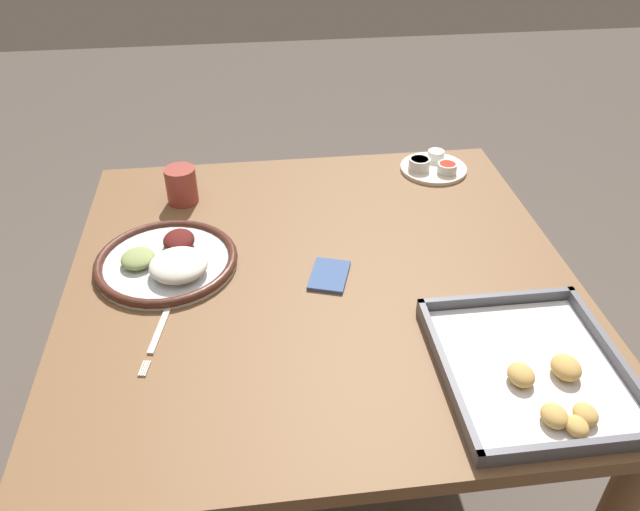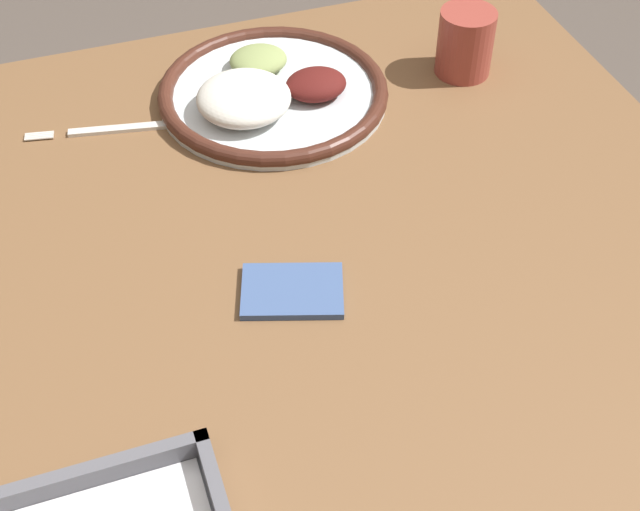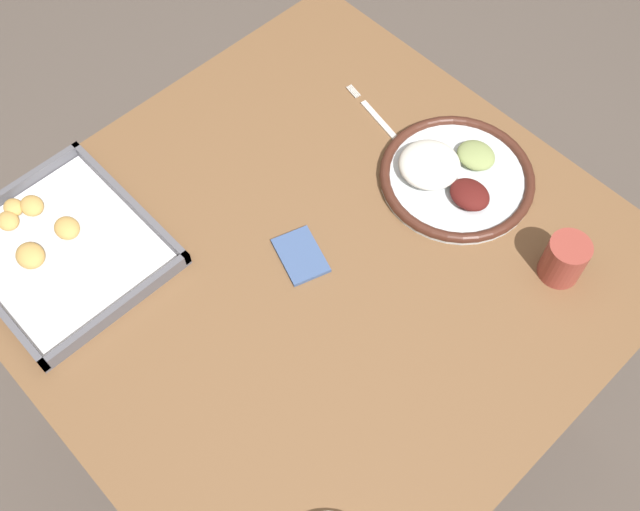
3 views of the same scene
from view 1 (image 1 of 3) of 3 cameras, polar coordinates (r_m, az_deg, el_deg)
name	(u,v)px [view 1 (image 1 of 3)]	position (r m, az deg, el deg)	size (l,w,h in m)	color
ground_plane	(321,488)	(1.85, 0.08, -20.51)	(8.00, 8.00, 0.00)	#564C44
dining_table	(321,313)	(1.36, 0.10, -5.26)	(1.02, 1.03, 0.76)	brown
dinner_plate	(168,261)	(1.33, -13.75, -0.49)	(0.30, 0.30, 0.05)	silver
fork	(160,329)	(1.19, -14.41, -6.49)	(0.21, 0.05, 0.00)	silver
saucer_plate	(433,166)	(1.68, 10.28, 8.06)	(0.17, 0.17, 0.04)	beige
baking_tray	(535,372)	(1.13, 19.06, -10.04)	(0.35, 0.31, 0.04)	#595960
drinking_cup	(181,185)	(1.54, -12.55, 6.28)	(0.07, 0.07, 0.09)	#993D33
napkin	(329,275)	(1.28, 0.85, -1.82)	(0.12, 0.10, 0.01)	#3F598C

